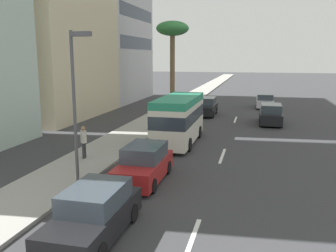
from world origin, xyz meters
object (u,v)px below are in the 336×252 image
object	(u,v)px
car_fifth	(94,214)
car_third	(206,107)
car_second	(265,101)
pedestrian_near_lamp	(84,140)
palm_tree	(172,33)
minibus_fourth	(179,118)
street_lamp	(76,91)
car_sixth	(144,164)
car_lead	(271,115)

from	to	relation	value
car_fifth	car_third	bearing A→B (deg)	179.84
car_second	pedestrian_near_lamp	world-z (taller)	pedestrian_near_lamp
car_third	pedestrian_near_lamp	size ratio (longest dim) A/B	2.57
car_third	car_fifth	size ratio (longest dim) A/B	1.05
car_second	palm_tree	distance (m)	12.75
car_second	minibus_fourth	size ratio (longest dim) A/B	0.63
car_second	palm_tree	xyz separation A→B (m)	(-3.37, 9.85, 7.36)
pedestrian_near_lamp	street_lamp	xyz separation A→B (m)	(-3.60, -1.60, 3.07)
car_second	pedestrian_near_lamp	bearing A→B (deg)	157.48
minibus_fourth	car_sixth	world-z (taller)	minibus_fourth
car_lead	car_third	xyz separation A→B (m)	(3.48, 5.98, 0.00)
car_fifth	street_lamp	world-z (taller)	street_lamp
car_lead	minibus_fourth	bearing A→B (deg)	144.86
car_third	street_lamp	world-z (taller)	street_lamp
car_second	palm_tree	size ratio (longest dim) A/B	0.46
car_fifth	minibus_fourth	bearing A→B (deg)	-179.67
car_third	minibus_fourth	bearing A→B (deg)	-0.68
street_lamp	pedestrian_near_lamp	bearing A→B (deg)	23.92
street_lamp	palm_tree	bearing A→B (deg)	3.40
street_lamp	car_lead	bearing A→B (deg)	-26.31
car_fifth	pedestrian_near_lamp	bearing A→B (deg)	-151.41
car_lead	car_sixth	size ratio (longest dim) A/B	1.07
palm_tree	car_second	bearing A→B (deg)	-71.12
car_second	car_fifth	size ratio (longest dim) A/B	0.97
car_third	car_fifth	world-z (taller)	car_third
car_lead	palm_tree	bearing A→B (deg)	56.41
car_sixth	minibus_fourth	bearing A→B (deg)	-179.96
minibus_fourth	car_third	bearing A→B (deg)	179.32
pedestrian_near_lamp	car_third	bearing A→B (deg)	-64.35
car_sixth	pedestrian_near_lamp	world-z (taller)	pedestrian_near_lamp
car_lead	street_lamp	world-z (taller)	street_lamp
car_fifth	car_lead	bearing A→B (deg)	164.48
car_second	car_third	world-z (taller)	car_third
palm_tree	minibus_fourth	bearing A→B (deg)	-165.40
car_lead	car_second	bearing A→B (deg)	1.72
palm_tree	street_lamp	world-z (taller)	palm_tree
car_fifth	palm_tree	world-z (taller)	palm_tree
car_second	car_sixth	xyz separation A→B (m)	(-26.46, 5.82, 0.04)
car_second	palm_tree	bearing A→B (deg)	108.88
car_lead	pedestrian_near_lamp	distance (m)	17.39
car_lead	car_second	size ratio (longest dim) A/B	1.07
car_second	car_third	distance (m)	8.73
palm_tree	car_third	bearing A→B (deg)	-128.07
minibus_fourth	street_lamp	distance (m)	9.61
car_second	car_fifth	world-z (taller)	car_fifth
minibus_fourth	pedestrian_near_lamp	distance (m)	6.77
car_lead	car_second	xyz separation A→B (m)	(10.11, 0.30, -0.06)
car_sixth	pedestrian_near_lamp	size ratio (longest dim) A/B	2.38
palm_tree	street_lamp	distance (m)	24.70
car_lead	palm_tree	size ratio (longest dim) A/B	0.50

